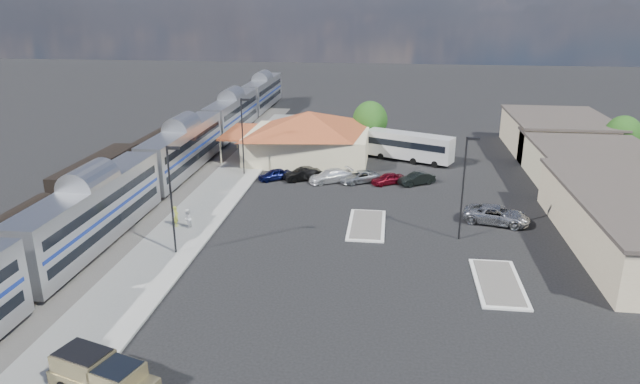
# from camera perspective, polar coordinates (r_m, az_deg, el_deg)

# --- Properties ---
(ground) EXTENTS (280.00, 280.00, 0.00)m
(ground) POSITION_cam_1_polar(r_m,az_deg,el_deg) (50.51, 0.02, -4.04)
(ground) COLOR black
(ground) RESTS_ON ground
(railbed) EXTENTS (16.00, 100.00, 0.12)m
(railbed) POSITION_cam_1_polar(r_m,az_deg,el_deg) (63.55, -18.16, -0.09)
(railbed) COLOR #4C4944
(railbed) RESTS_ON ground
(platform) EXTENTS (5.50, 92.00, 0.18)m
(platform) POSITION_cam_1_polar(r_m,az_deg,el_deg) (58.50, -10.97, -1.05)
(platform) COLOR gray
(platform) RESTS_ON ground
(passenger_train) EXTENTS (3.00, 104.00, 5.55)m
(passenger_train) POSITION_cam_1_polar(r_m,az_deg,el_deg) (68.30, -13.48, 4.08)
(passenger_train) COLOR silver
(passenger_train) RESTS_ON ground
(freight_cars) EXTENTS (2.80, 46.00, 4.00)m
(freight_cars) POSITION_cam_1_polar(r_m,az_deg,el_deg) (63.17, -21.32, 1.22)
(freight_cars) COLOR black
(freight_cars) RESTS_ON ground
(station_depot) EXTENTS (18.35, 12.24, 6.20)m
(station_depot) POSITION_cam_1_polar(r_m,az_deg,el_deg) (72.85, -1.18, 5.71)
(station_depot) COLOR beige
(station_depot) RESTS_ON ground
(buildings_east) EXTENTS (14.40, 51.40, 4.80)m
(buildings_east) POSITION_cam_1_polar(r_m,az_deg,el_deg) (66.70, 26.35, 1.73)
(buildings_east) COLOR #C6B28C
(buildings_east) RESTS_ON ground
(traffic_island_south) EXTENTS (3.30, 7.50, 0.21)m
(traffic_island_south) POSITION_cam_1_polar(r_m,az_deg,el_deg) (52.02, 4.68, -3.29)
(traffic_island_south) COLOR silver
(traffic_island_south) RESTS_ON ground
(traffic_island_north) EXTENTS (3.30, 7.50, 0.21)m
(traffic_island_north) POSITION_cam_1_polar(r_m,az_deg,el_deg) (43.65, 17.40, -8.66)
(traffic_island_north) COLOR silver
(traffic_island_north) RESTS_ON ground
(lamp_plat_s) EXTENTS (1.08, 0.25, 9.00)m
(lamp_plat_s) POSITION_cam_1_polar(r_m,az_deg,el_deg) (45.81, -14.61, 0.03)
(lamp_plat_s) COLOR black
(lamp_plat_s) RESTS_ON ground
(lamp_plat_n) EXTENTS (1.08, 0.25, 9.00)m
(lamp_plat_n) POSITION_cam_1_polar(r_m,az_deg,el_deg) (65.97, -7.70, 6.13)
(lamp_plat_n) COLOR black
(lamp_plat_n) RESTS_ON ground
(lamp_lot) EXTENTS (1.08, 0.25, 9.00)m
(lamp_lot) POSITION_cam_1_polar(r_m,az_deg,el_deg) (48.75, 14.28, 1.19)
(lamp_lot) COLOR black
(lamp_lot) RESTS_ON ground
(tree_east_c) EXTENTS (4.41, 4.41, 6.21)m
(tree_east_c) POSITION_cam_1_polar(r_m,az_deg,el_deg) (79.10, 28.02, 5.02)
(tree_east_c) COLOR #382314
(tree_east_c) RESTS_ON ground
(tree_depot) EXTENTS (4.71, 4.71, 6.63)m
(tree_depot) POSITION_cam_1_polar(r_m,az_deg,el_deg) (77.82, 5.02, 7.16)
(tree_depot) COLOR #382314
(tree_depot) RESTS_ON ground
(pickup_truck) EXTENTS (6.19, 3.76, 2.01)m
(pickup_truck) POSITION_cam_1_polar(r_m,az_deg,el_deg) (33.12, -20.85, -16.85)
(pickup_truck) COLOR #95875C
(pickup_truck) RESTS_ON ground
(suv) EXTENTS (6.42, 4.14, 1.65)m
(suv) POSITION_cam_1_polar(r_m,az_deg,el_deg) (54.62, 17.25, -2.20)
(suv) COLOR #9D9FA5
(suv) RESTS_ON ground
(coach_bus) EXTENTS (11.16, 6.78, 3.58)m
(coach_bus) POSITION_cam_1_polar(r_m,az_deg,el_deg) (72.92, 8.91, 4.63)
(coach_bus) COLOR silver
(coach_bus) RESTS_ON ground
(person_a) EXTENTS (0.54, 0.74, 1.89)m
(person_a) POSITION_cam_1_polar(r_m,az_deg,el_deg) (52.67, -14.20, -2.35)
(person_a) COLOR #BECA3F
(person_a) RESTS_ON platform
(person_b) EXTENTS (0.83, 0.98, 1.77)m
(person_b) POSITION_cam_1_polar(r_m,az_deg,el_deg) (52.00, -13.12, -2.60)
(person_b) COLOR white
(person_b) RESTS_ON platform
(parked_car_a) EXTENTS (3.97, 3.39, 1.29)m
(parked_car_a) POSITION_cam_1_polar(r_m,az_deg,el_deg) (64.96, -4.59, 1.76)
(parked_car_a) COLOR #0D1345
(parked_car_a) RESTS_ON ground
(parked_car_b) EXTENTS (4.51, 3.52, 1.43)m
(parked_car_b) POSITION_cam_1_polar(r_m,az_deg,el_deg) (64.67, -1.75, 1.80)
(parked_car_b) COLOR black
(parked_car_b) RESTS_ON ground
(parked_car_c) EXTENTS (5.36, 4.30, 1.46)m
(parked_car_c) POSITION_cam_1_polar(r_m,az_deg,el_deg) (63.97, 1.04, 1.62)
(parked_car_c) COLOR white
(parked_car_c) RESTS_ON ground
(parked_car_d) EXTENTS (5.08, 4.22, 1.29)m
(parked_car_d) POSITION_cam_1_polar(r_m,az_deg,el_deg) (64.04, 3.91, 1.52)
(parked_car_d) COLOR gray
(parked_car_d) RESTS_ON ground
(parked_car_e) EXTENTS (3.98, 3.23, 1.28)m
(parked_car_e) POSITION_cam_1_polar(r_m,az_deg,el_deg) (63.67, 6.77, 1.32)
(parked_car_e) COLOR maroon
(parked_car_e) RESTS_ON ground
(parked_car_f) EXTENTS (4.29, 3.44, 1.37)m
(parked_car_f) POSITION_cam_1_polar(r_m,az_deg,el_deg) (64.01, 9.64, 1.32)
(parked_car_f) COLOR black
(parked_car_f) RESTS_ON ground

